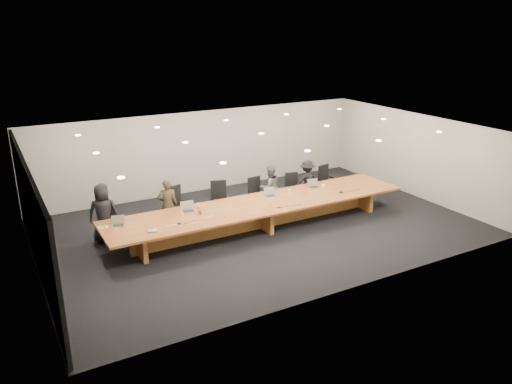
# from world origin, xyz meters

# --- Properties ---
(ground) EXTENTS (12.00, 12.00, 0.00)m
(ground) POSITION_xyz_m (0.00, 0.00, 0.00)
(ground) COLOR black
(ground) RESTS_ON ground
(back_wall) EXTENTS (12.00, 0.02, 2.80)m
(back_wall) POSITION_xyz_m (0.00, 4.00, 1.40)
(back_wall) COLOR silver
(back_wall) RESTS_ON ground
(left_wall_panel) EXTENTS (0.08, 7.84, 2.74)m
(left_wall_panel) POSITION_xyz_m (-5.94, 0.00, 1.37)
(left_wall_panel) COLOR black
(left_wall_panel) RESTS_ON ground
(conference_table) EXTENTS (9.00, 1.80, 0.75)m
(conference_table) POSITION_xyz_m (0.00, 0.00, 0.52)
(conference_table) COLOR brown
(conference_table) RESTS_ON ground
(chair_far_left) EXTENTS (0.56, 0.56, 1.02)m
(chair_far_left) POSITION_xyz_m (-4.04, 1.25, 0.51)
(chair_far_left) COLOR black
(chair_far_left) RESTS_ON ground
(chair_left) EXTENTS (0.74, 0.74, 1.19)m
(chair_left) POSITION_xyz_m (-2.00, 1.31, 0.59)
(chair_left) COLOR black
(chair_left) RESTS_ON ground
(chair_mid_left) EXTENTS (0.72, 0.72, 1.13)m
(chair_mid_left) POSITION_xyz_m (-0.69, 1.32, 0.57)
(chair_mid_left) COLOR black
(chair_mid_left) RESTS_ON ground
(chair_mid_right) EXTENTS (0.60, 0.60, 1.07)m
(chair_mid_right) POSITION_xyz_m (0.61, 1.28, 0.54)
(chair_mid_right) COLOR black
(chair_mid_right) RESTS_ON ground
(chair_right) EXTENTS (0.62, 0.62, 1.03)m
(chair_right) POSITION_xyz_m (1.92, 1.24, 0.52)
(chair_right) COLOR black
(chair_right) RESTS_ON ground
(chair_far_right) EXTENTS (0.64, 0.64, 1.08)m
(chair_far_right) POSITION_xyz_m (3.36, 1.33, 0.54)
(chair_far_right) COLOR black
(chair_far_right) RESTS_ON ground
(person_a) EXTENTS (0.93, 0.77, 1.63)m
(person_a) POSITION_xyz_m (-4.14, 1.23, 0.81)
(person_a) COLOR black
(person_a) RESTS_ON ground
(person_b) EXTENTS (0.63, 0.50, 1.53)m
(person_b) POSITION_xyz_m (-2.39, 1.13, 0.76)
(person_b) COLOR #322A1B
(person_b) RESTS_ON ground
(person_c) EXTENTS (0.70, 0.55, 1.44)m
(person_c) POSITION_xyz_m (1.01, 1.22, 0.72)
(person_c) COLOR #515153
(person_c) RESTS_ON ground
(person_d) EXTENTS (0.92, 0.57, 1.38)m
(person_d) POSITION_xyz_m (2.47, 1.28, 0.69)
(person_d) COLOR black
(person_d) RESTS_ON ground
(laptop_a) EXTENTS (0.38, 0.32, 0.26)m
(laptop_a) POSITION_xyz_m (-3.99, 0.29, 0.88)
(laptop_a) COLOR #BCB08F
(laptop_a) RESTS_ON conference_table
(laptop_b) EXTENTS (0.39, 0.30, 0.29)m
(laptop_b) POSITION_xyz_m (-2.06, 0.37, 0.89)
(laptop_b) COLOR #C3AE95
(laptop_b) RESTS_ON conference_table
(laptop_d) EXTENTS (0.34, 0.26, 0.26)m
(laptop_d) POSITION_xyz_m (0.54, 0.37, 0.88)
(laptop_d) COLOR #C2B594
(laptop_d) RESTS_ON conference_table
(laptop_e) EXTENTS (0.37, 0.29, 0.26)m
(laptop_e) POSITION_xyz_m (2.15, 0.43, 0.88)
(laptop_e) COLOR tan
(laptop_e) RESTS_ON conference_table
(water_bottle) EXTENTS (0.08, 0.08, 0.24)m
(water_bottle) POSITION_xyz_m (-1.82, 0.24, 0.87)
(water_bottle) COLOR silver
(water_bottle) RESTS_ON conference_table
(amber_mug) EXTENTS (0.12, 0.12, 0.11)m
(amber_mug) POSITION_xyz_m (-1.86, 0.06, 0.81)
(amber_mug) COLOR brown
(amber_mug) RESTS_ON conference_table
(paper_cup_near) EXTENTS (0.11, 0.11, 0.10)m
(paper_cup_near) POSITION_xyz_m (1.23, 0.43, 0.80)
(paper_cup_near) COLOR white
(paper_cup_near) RESTS_ON conference_table
(paper_cup_far) EXTENTS (0.11, 0.11, 0.10)m
(paper_cup_far) POSITION_xyz_m (2.40, 0.28, 0.80)
(paper_cup_far) COLOR white
(paper_cup_far) RESTS_ON conference_table
(notepad) EXTENTS (0.24, 0.19, 0.01)m
(notepad) POSITION_xyz_m (-4.35, 0.40, 0.76)
(notepad) COLOR white
(notepad) RESTS_ON conference_table
(lime_gadget) EXTENTS (0.17, 0.13, 0.02)m
(lime_gadget) POSITION_xyz_m (-4.35, 0.39, 0.78)
(lime_gadget) COLOR #50AD2E
(lime_gadget) RESTS_ON notepad
(av_box) EXTENTS (0.27, 0.23, 0.03)m
(av_box) POSITION_xyz_m (-3.34, -0.46, 0.77)
(av_box) COLOR #9D9DA1
(av_box) RESTS_ON conference_table
(mic_left) EXTENTS (0.16, 0.16, 0.03)m
(mic_left) POSITION_xyz_m (-2.59, -0.31, 0.77)
(mic_left) COLOR black
(mic_left) RESTS_ON conference_table
(mic_center) EXTENTS (0.14, 0.14, 0.03)m
(mic_center) POSITION_xyz_m (0.25, -0.55, 0.77)
(mic_center) COLOR black
(mic_center) RESTS_ON conference_table
(mic_right) EXTENTS (0.15, 0.15, 0.03)m
(mic_right) POSITION_xyz_m (2.59, -0.35, 0.77)
(mic_right) COLOR black
(mic_right) RESTS_ON conference_table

